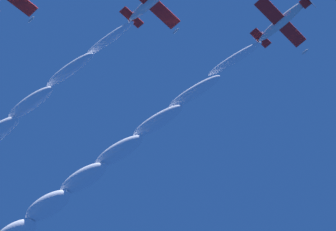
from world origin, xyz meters
The scene contains 2 objects.
airplane_lead centered at (-2.55, 0.02, 84.50)m, with size 8.84×9.64×3.90m.
smoke_trail_lead centered at (31.62, 6.57, 79.79)m, with size 46.97×11.03×8.81m.
Camera 1 is at (-25.15, 36.99, 1.63)m, focal length 79.62 mm.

